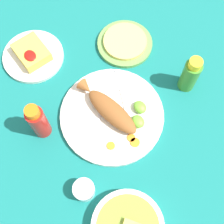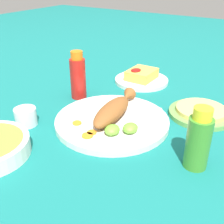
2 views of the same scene
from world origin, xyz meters
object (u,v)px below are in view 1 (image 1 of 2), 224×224
Objects in this scene: salt_cup at (84,190)px; hot_sauce_bottle_green at (190,75)px; tortilla_plate at (125,44)px; fried_fish at (109,109)px; fork_near at (107,90)px; fork_far at (122,92)px; side_plate_fries at (33,56)px; hot_sauce_bottle_red at (38,122)px; main_plate at (112,115)px.

hot_sauce_bottle_green is at bearing 99.92° from salt_cup.
salt_cup reaches higher than tortilla_plate.
fork_near is (-0.06, 0.04, -0.02)m from fried_fish.
fried_fish is 0.08m from fork_far.
hot_sauce_bottle_green is 2.39× the size of salt_cup.
fork_far is 0.22m from hot_sauce_bottle_green.
tortilla_plate is (0.15, 0.28, 0.00)m from side_plate_fries.
fork_far is at bearing -117.76° from hot_sauce_bottle_green.
side_plate_fries and tortilla_plate have the same top height.
hot_sauce_bottle_red is 1.10× the size of hot_sauce_bottle_green.
fork_far is 0.33m from salt_cup.
side_plate_fries is (-0.47, 0.12, -0.02)m from salt_cup.
fork_near is 0.75× the size of side_plate_fries.
fried_fish is at bearing -104.74° from hot_sauce_bottle_green.
main_plate is at bearing -154.09° from fork_near.
main_plate is 0.27m from tortilla_plate.
salt_cup is at bearing -80.08° from hot_sauce_bottle_green.
fried_fish is at bearing -48.76° from tortilla_plate.
fork_near is 0.20m from tortilla_plate.
fried_fish reaches higher than tortilla_plate.
salt_cup is 0.30× the size of side_plate_fries.
fork_near reaches higher than tortilla_plate.
tortilla_plate is at bearing -3.56° from fork_near.
side_plate_fries is (-0.33, -0.08, -0.00)m from main_plate.
hot_sauce_bottle_green reaches higher than fork_near.
side_plate_fries is (-0.26, -0.12, -0.01)m from fork_near.
fried_fish is 0.25m from salt_cup.
fork_near is at bearing 140.30° from fried_fish.
hot_sauce_bottle_green reaches higher than fried_fish.
tortilla_plate is (-0.11, 0.16, -0.01)m from fork_near.
fried_fish is 1.26× the size of tortilla_plate.
fried_fish reaches higher than side_plate_fries.
hot_sauce_bottle_green is at bearing 71.98° from hot_sauce_bottle_red.
hot_sauce_bottle_green is 0.77× the size of tortilla_plate.
hot_sauce_bottle_red is at bearing -108.02° from hot_sauce_bottle_green.
main_plate is 0.34m from side_plate_fries.
fork_far is 1.18× the size of hot_sauce_bottle_green.
main_plate is 1.58× the size of side_plate_fries.
hot_sauce_bottle_green is at bearing 41.27° from side_plate_fries.
fork_far is (-0.04, 0.07, 0.01)m from main_plate.
fork_far is at bearing -80.20° from fork_near.
fork_near is 0.05m from fork_far.
hot_sauce_bottle_green is at bearing -92.11° from fork_far.
hot_sauce_bottle_red reaches higher than fried_fish.
fried_fish is at bearing 67.75° from hot_sauce_bottle_red.
hot_sauce_bottle_red reaches higher than tortilla_plate.
hot_sauce_bottle_red is at bearing -120.56° from fried_fish.
salt_cup is at bearing 148.99° from fork_far.
fork_near is 0.89× the size of fork_far.
hot_sauce_bottle_green is 0.71× the size of side_plate_fries.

